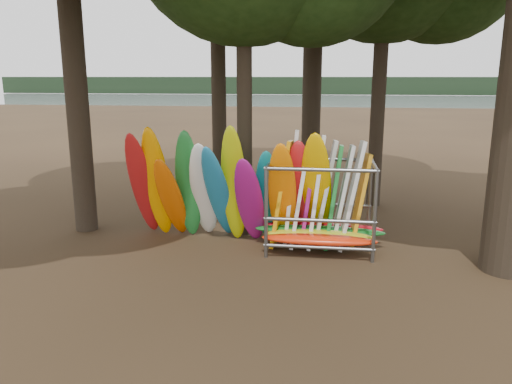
# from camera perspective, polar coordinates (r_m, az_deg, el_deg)

# --- Properties ---
(ground) EXTENTS (120.00, 120.00, 0.00)m
(ground) POSITION_cam_1_polar(r_m,az_deg,el_deg) (11.15, 2.23, -8.87)
(ground) COLOR #47331E
(ground) RESTS_ON ground
(lake) EXTENTS (160.00, 160.00, 0.00)m
(lake) POSITION_cam_1_polar(r_m,az_deg,el_deg) (70.43, 7.21, 9.61)
(lake) COLOR gray
(lake) RESTS_ON ground
(far_shore) EXTENTS (160.00, 4.00, 4.00)m
(far_shore) POSITION_cam_1_polar(r_m,az_deg,el_deg) (120.32, 7.62, 11.96)
(far_shore) COLOR black
(far_shore) RESTS_ON ground
(kayak_row) EXTENTS (5.21, 1.97, 3.18)m
(kayak_row) POSITION_cam_1_polar(r_m,az_deg,el_deg) (12.53, -3.32, 0.12)
(kayak_row) COLOR red
(kayak_row) RESTS_ON ground
(storage_rack) EXTENTS (3.24, 1.56, 2.91)m
(storage_rack) POSITION_cam_1_polar(r_m,az_deg,el_deg) (12.24, 7.33, -1.92)
(storage_rack) COLOR slate
(storage_rack) RESTS_ON ground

